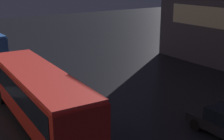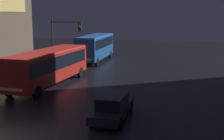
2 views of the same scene
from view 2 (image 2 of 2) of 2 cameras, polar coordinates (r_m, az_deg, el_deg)
The scene contains 5 objects.
ground_plane at distance 16.92m, azimuth -17.06°, elevation -11.49°, with size 120.00×120.00×0.00m, color black.
bus_near at distance 27.24m, azimuth -11.47°, elevation 1.07°, with size 3.08×11.26×3.06m.
bus_far at distance 40.64m, azimuth -3.02°, elevation 4.52°, with size 2.80×10.16×3.40m.
car_taxi at distance 18.48m, azimuth 0.11°, elevation -6.68°, with size 1.77×4.73×1.47m.
traffic_light_main at distance 35.09m, azimuth -8.98°, elevation 6.33°, with size 3.52×0.35×5.57m.
Camera 2 is at (8.31, -13.40, 6.14)m, focal length 50.00 mm.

